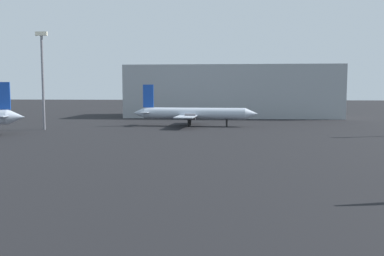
# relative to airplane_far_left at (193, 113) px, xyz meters

# --- Properties ---
(airplane_far_left) EXTENTS (28.34, 19.18, 9.32)m
(airplane_far_left) POSITION_rel_airplane_far_left_xyz_m (0.00, 0.00, 0.00)
(airplane_far_left) COLOR #B2BCCC
(airplane_far_left) RESTS_ON ground_plane
(light_mast_left) EXTENTS (2.40, 0.50, 19.82)m
(light_mast_left) POSITION_rel_airplane_far_left_xyz_m (-29.63, -11.26, 8.30)
(light_mast_left) COLOR slate
(light_mast_left) RESTS_ON ground_plane
(terminal_building) EXTENTS (61.66, 22.63, 15.10)m
(terminal_building) POSITION_rel_airplane_far_left_xyz_m (8.66, 34.74, 4.68)
(terminal_building) COLOR #999EA3
(terminal_building) RESTS_ON ground_plane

